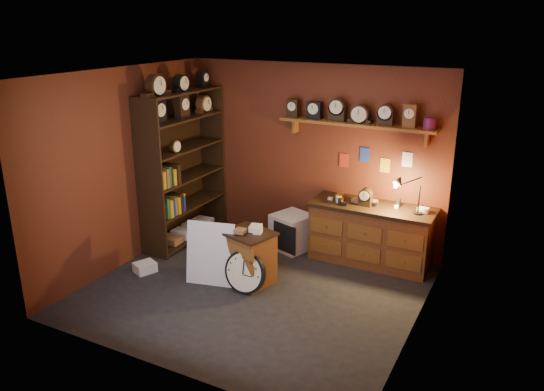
{
  "coord_description": "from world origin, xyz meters",
  "views": [
    {
      "loc": [
        2.98,
        -5.24,
        3.3
      ],
      "look_at": [
        0.08,
        0.35,
        1.18
      ],
      "focal_mm": 35.0,
      "sensor_mm": 36.0,
      "label": 1
    }
  ],
  "objects_px": {
    "shelving_unit": "(181,161)",
    "workbench": "(371,231)",
    "low_cabinet": "(249,255)",
    "big_round_clock": "(245,272)"
  },
  "relations": [
    {
      "from": "workbench",
      "to": "low_cabinet",
      "type": "bearing_deg",
      "value": -133.32
    },
    {
      "from": "shelving_unit",
      "to": "big_round_clock",
      "type": "bearing_deg",
      "value": -32.0
    },
    {
      "from": "shelving_unit",
      "to": "low_cabinet",
      "type": "xyz_separation_m",
      "value": [
        1.62,
        -0.8,
        -0.87
      ]
    },
    {
      "from": "workbench",
      "to": "low_cabinet",
      "type": "distance_m",
      "value": 1.79
    },
    {
      "from": "shelving_unit",
      "to": "big_round_clock",
      "type": "distance_m",
      "value": 2.25
    },
    {
      "from": "shelving_unit",
      "to": "workbench",
      "type": "xyz_separation_m",
      "value": [
        2.84,
        0.49,
        -0.78
      ]
    },
    {
      "from": "shelving_unit",
      "to": "workbench",
      "type": "relative_size",
      "value": 1.51
    },
    {
      "from": "low_cabinet",
      "to": "big_round_clock",
      "type": "bearing_deg",
      "value": -54.32
    },
    {
      "from": "shelving_unit",
      "to": "big_round_clock",
      "type": "height_order",
      "value": "shelving_unit"
    },
    {
      "from": "shelving_unit",
      "to": "workbench",
      "type": "bearing_deg",
      "value": 9.87
    }
  ]
}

